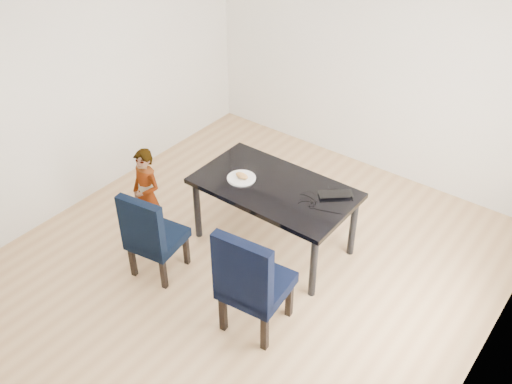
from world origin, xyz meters
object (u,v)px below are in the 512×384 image
Objects in this scene: chair_right at (257,277)px; plate at (241,178)px; chair_left at (157,231)px; child at (147,194)px; laptop at (335,192)px; dining_table at (274,216)px.

plate is at bearing 128.10° from chair_right.
chair_right is at bearing -7.66° from chair_left.
child is at bearing 163.10° from chair_right.
chair_left is 1.76m from laptop.
laptop is at bearing 36.91° from chair_left.
dining_table is 1.44× the size of chair_right.
plate is at bearing -18.97° from laptop.
dining_table is at bearing -15.21° from laptop.
dining_table is 1.10m from chair_right.
chair_right is 3.83× the size of plate.
child is at bearing -145.94° from plate.
chair_right is (0.51, -0.96, 0.18)m from dining_table.
dining_table is 1.20m from chair_left.
chair_left is 0.94× the size of child.
plate is (-0.85, 0.86, 0.20)m from chair_right.
child is at bearing -150.63° from dining_table.
chair_left is at bearing 4.64° from laptop.
chair_right reaches higher than chair_left.
child reaches higher than dining_table.
plate is (0.82, 0.55, 0.24)m from child.
chair_left is at bearing -124.25° from dining_table.
chair_left is (-0.67, -0.99, 0.11)m from dining_table.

